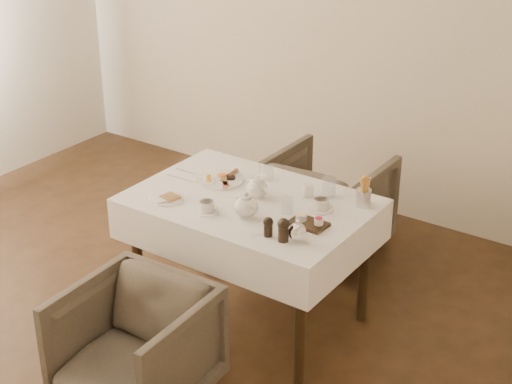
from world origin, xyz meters
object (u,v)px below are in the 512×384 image
object	(u,v)px
armchair_near	(136,347)
armchair_far	(325,205)
table	(250,219)
teapot_centre	(257,187)
breakfast_plate	(220,179)

from	to	relation	value
armchair_near	armchair_far	bearing A→B (deg)	87.41
table	teapot_centre	size ratio (longest dim) A/B	8.04
breakfast_plate	armchair_far	bearing A→B (deg)	92.23
breakfast_plate	teapot_centre	bearing A→B (deg)	6.53
armchair_near	table	bearing A→B (deg)	84.34
teapot_centre	table	bearing A→B (deg)	-94.15
table	armchair_far	size ratio (longest dim) A/B	1.73
breakfast_plate	teapot_centre	world-z (taller)	teapot_centre
armchair_far	breakfast_plate	bearing A→B (deg)	73.38
table	armchair_near	bearing A→B (deg)	-93.36
armchair_near	breakfast_plate	distance (m)	1.13
armchair_far	table	bearing A→B (deg)	92.55
table	armchair_near	distance (m)	0.96
armchair_far	armchair_near	bearing A→B (deg)	89.55
armchair_near	armchair_far	world-z (taller)	armchair_far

